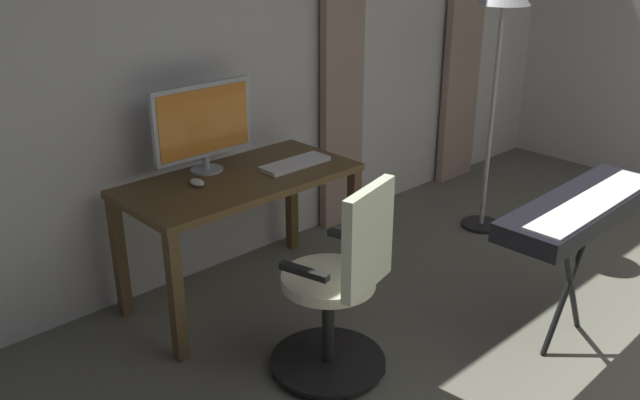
% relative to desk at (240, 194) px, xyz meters
% --- Properties ---
extents(back_room_partition, '(5.85, 0.10, 2.87)m').
position_rel_desk_xyz_m(back_room_partition, '(-0.72, -0.47, 0.81)').
color(back_room_partition, silver).
rests_on(back_room_partition, ground).
extents(curtain_left_panel, '(0.42, 0.06, 2.42)m').
position_rel_desk_xyz_m(curtain_left_panel, '(-2.50, -0.36, 0.58)').
color(curtain_left_panel, tan).
rests_on(curtain_left_panel, ground).
extents(curtain_right_panel, '(0.35, 0.06, 2.42)m').
position_rel_desk_xyz_m(curtain_right_panel, '(-1.14, -0.36, 0.58)').
color(curtain_right_panel, tan).
rests_on(curtain_right_panel, ground).
extents(desk, '(1.30, 0.64, 0.73)m').
position_rel_desk_xyz_m(desk, '(0.00, 0.00, 0.00)').
color(desk, brown).
rests_on(desk, ground).
extents(office_chair, '(0.56, 0.56, 0.99)m').
position_rel_desk_xyz_m(office_chair, '(0.11, 0.90, -0.18)').
color(office_chair, black).
rests_on(office_chair, ground).
extents(computer_monitor, '(0.61, 0.18, 0.49)m').
position_rel_desk_xyz_m(computer_monitor, '(0.08, -0.20, 0.38)').
color(computer_monitor, '#B7BCC1').
rests_on(computer_monitor, desk).
extents(computer_keyboard, '(0.42, 0.15, 0.02)m').
position_rel_desk_xyz_m(computer_keyboard, '(-0.34, 0.07, 0.12)').
color(computer_keyboard, white).
rests_on(computer_keyboard, desk).
extents(computer_mouse, '(0.06, 0.10, 0.04)m').
position_rel_desk_xyz_m(computer_mouse, '(0.24, -0.04, 0.12)').
color(computer_mouse, white).
rests_on(computer_mouse, desk).
extents(piano_keyboard, '(1.12, 0.35, 0.81)m').
position_rel_desk_xyz_m(piano_keyboard, '(-0.91, 1.50, 0.11)').
color(piano_keyboard, black).
rests_on(piano_keyboard, ground).
extents(floor_lamp, '(0.34, 0.34, 1.73)m').
position_rel_desk_xyz_m(floor_lamp, '(-1.81, 0.39, 0.84)').
color(floor_lamp, black).
rests_on(floor_lamp, ground).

